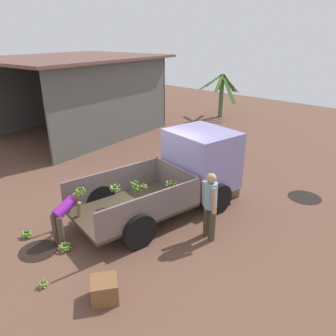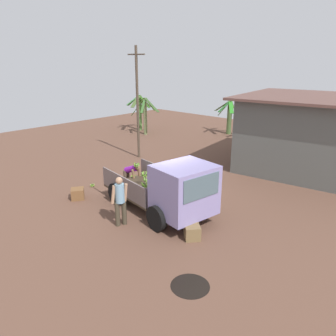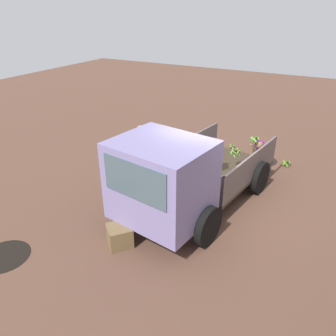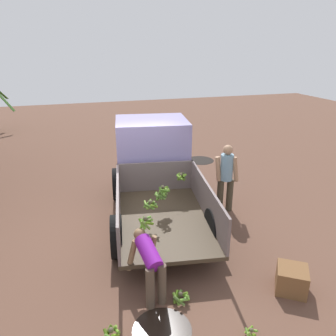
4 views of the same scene
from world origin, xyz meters
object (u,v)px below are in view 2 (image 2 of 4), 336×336
(person_foreground_visitor, at_px, (120,199))
(person_worker_loading, at_px, (131,172))
(cargo_truck, at_px, (176,190))
(banana_bunch_on_ground_1, at_px, (119,185))
(utility_pole, at_px, (137,102))
(banana_bunch_on_ground_0, at_px, (92,185))
(banana_bunch_on_ground_2, at_px, (133,177))
(wooden_crate_1, at_px, (192,232))
(wooden_crate_0, at_px, (78,194))

(person_foreground_visitor, bearing_deg, person_worker_loading, -26.14)
(cargo_truck, xyz_separation_m, banana_bunch_on_ground_1, (-3.82, 0.55, -1.00))
(utility_pole, distance_m, banana_bunch_on_ground_1, 5.63)
(cargo_truck, relative_size, banana_bunch_on_ground_0, 26.07)
(person_worker_loading, height_order, banana_bunch_on_ground_0, person_worker_loading)
(cargo_truck, relative_size, person_worker_loading, 4.63)
(banana_bunch_on_ground_2, bearing_deg, cargo_truck, -22.34)
(wooden_crate_1, bearing_deg, wooden_crate_0, -172.23)
(cargo_truck, height_order, utility_pole, utility_pole)
(utility_pole, distance_m, person_foreground_visitor, 8.38)
(cargo_truck, relative_size, banana_bunch_on_ground_1, 17.12)
(person_foreground_visitor, distance_m, wooden_crate_0, 3.06)
(person_foreground_visitor, distance_m, wooden_crate_1, 2.62)
(banana_bunch_on_ground_2, bearing_deg, utility_pole, 133.43)
(person_worker_loading, bearing_deg, banana_bunch_on_ground_1, -135.81)
(cargo_truck, xyz_separation_m, wooden_crate_0, (-4.08, -1.33, -0.89))
(banana_bunch_on_ground_2, bearing_deg, wooden_crate_1, -23.29)
(banana_bunch_on_ground_0, bearing_deg, wooden_crate_0, -59.99)
(cargo_truck, relative_size, banana_bunch_on_ground_2, 19.89)
(utility_pole, xyz_separation_m, wooden_crate_0, (2.58, -5.67, -2.93))
(banana_bunch_on_ground_1, relative_size, wooden_crate_0, 0.58)
(person_foreground_visitor, xyz_separation_m, banana_bunch_on_ground_0, (-3.63, 1.35, -0.86))
(banana_bunch_on_ground_1, height_order, wooden_crate_0, wooden_crate_0)
(person_foreground_visitor, bearing_deg, cargo_truck, -105.53)
(cargo_truck, bearing_deg, person_worker_loading, 173.07)
(person_foreground_visitor, xyz_separation_m, banana_bunch_on_ground_2, (-3.07, 3.26, -0.85))
(banana_bunch_on_ground_0, xyz_separation_m, banana_bunch_on_ground_2, (0.55, 1.91, 0.01))
(cargo_truck, distance_m, person_worker_loading, 3.67)
(person_worker_loading, xyz_separation_m, wooden_crate_1, (4.73, -1.59, -0.44))
(cargo_truck, bearing_deg, utility_pole, 155.73)
(cargo_truck, relative_size, person_foreground_visitor, 2.86)
(person_foreground_visitor, xyz_separation_m, banana_bunch_on_ground_1, (-2.70, 2.09, -0.85))
(wooden_crate_0, bearing_deg, person_foreground_visitor, -3.96)
(person_worker_loading, distance_m, wooden_crate_0, 2.43)
(person_foreground_visitor, bearing_deg, wooden_crate_1, -137.90)
(utility_pole, bearing_deg, wooden_crate_0, -65.52)
(utility_pole, height_order, person_foreground_visitor, utility_pole)
(person_foreground_visitor, bearing_deg, banana_bunch_on_ground_0, 0.05)
(wooden_crate_0, bearing_deg, cargo_truck, 18.08)
(banana_bunch_on_ground_0, distance_m, banana_bunch_on_ground_1, 1.19)
(utility_pole, distance_m, wooden_crate_0, 6.89)
(cargo_truck, distance_m, utility_pole, 8.21)
(banana_bunch_on_ground_2, distance_m, wooden_crate_1, 5.90)
(person_worker_loading, relative_size, banana_bunch_on_ground_2, 4.30)
(person_foreground_visitor, relative_size, person_worker_loading, 1.62)
(utility_pole, xyz_separation_m, banana_bunch_on_ground_2, (2.48, -2.62, -3.04))
(wooden_crate_0, relative_size, wooden_crate_1, 1.05)
(banana_bunch_on_ground_2, bearing_deg, wooden_crate_0, -88.00)
(banana_bunch_on_ground_0, relative_size, banana_bunch_on_ground_2, 0.76)
(person_worker_loading, bearing_deg, utility_pole, 123.11)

